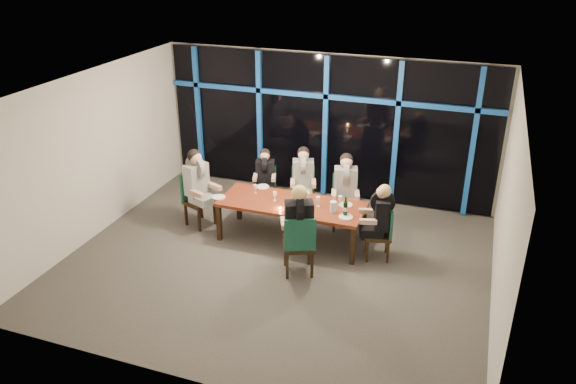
% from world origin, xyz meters
% --- Properties ---
extents(room, '(7.04, 7.00, 3.02)m').
position_xyz_m(room, '(0.00, 0.00, 2.02)').
color(room, '#54504A').
rests_on(room, ground).
extents(window_wall, '(6.86, 0.43, 2.94)m').
position_xyz_m(window_wall, '(0.01, 2.93, 1.55)').
color(window_wall, black).
rests_on(window_wall, ground).
extents(dining_table, '(2.60, 1.00, 0.75)m').
position_xyz_m(dining_table, '(0.00, 0.80, 0.68)').
color(dining_table, maroon).
rests_on(dining_table, ground).
extents(chair_far_left, '(0.51, 0.51, 0.88)m').
position_xyz_m(chair_far_left, '(-0.93, 1.87, 0.49)').
color(chair_far_left, black).
rests_on(chair_far_left, ground).
extents(chair_far_mid, '(0.57, 0.57, 0.97)m').
position_xyz_m(chair_far_mid, '(-0.14, 1.88, 0.54)').
color(chair_far_mid, black).
rests_on(chair_far_mid, ground).
extents(chair_far_right, '(0.58, 0.58, 1.02)m').
position_xyz_m(chair_far_right, '(0.76, 1.66, 0.57)').
color(chair_far_right, black).
rests_on(chair_far_right, ground).
extents(chair_end_left, '(0.63, 0.63, 1.04)m').
position_xyz_m(chair_end_left, '(-1.93, 0.81, 0.58)').
color(chair_end_left, black).
rests_on(chair_end_left, ground).
extents(chair_end_right, '(0.53, 0.53, 0.94)m').
position_xyz_m(chair_end_right, '(1.67, 0.73, 0.52)').
color(chair_end_right, black).
rests_on(chair_end_right, ground).
extents(chair_near_mid, '(0.67, 0.67, 1.09)m').
position_xyz_m(chair_near_mid, '(0.49, -0.26, 0.61)').
color(chair_near_mid, black).
rests_on(chair_near_mid, ground).
extents(diner_far_left, '(0.52, 0.60, 0.86)m').
position_xyz_m(diner_far_left, '(-0.91, 1.80, 0.85)').
color(diner_far_left, black).
rests_on(diner_far_left, ground).
extents(diner_far_mid, '(0.58, 0.66, 0.95)m').
position_xyz_m(diner_far_mid, '(-0.11, 1.80, 0.93)').
color(diner_far_mid, black).
rests_on(diner_far_mid, ground).
extents(diner_far_right, '(0.59, 0.69, 0.99)m').
position_xyz_m(diner_far_right, '(0.78, 1.57, 0.97)').
color(diner_far_right, black).
rests_on(diner_far_right, ground).
extents(diner_end_left, '(0.71, 0.64, 1.01)m').
position_xyz_m(diner_end_left, '(-1.85, 0.77, 0.99)').
color(diner_end_left, black).
rests_on(diner_end_left, ground).
extents(diner_end_right, '(0.63, 0.54, 0.92)m').
position_xyz_m(diner_end_right, '(1.59, 0.71, 0.90)').
color(diner_end_right, black).
rests_on(diner_end_right, ground).
extents(diner_near_mid, '(0.68, 0.75, 1.06)m').
position_xyz_m(diner_near_mid, '(0.46, -0.17, 1.03)').
color(diner_near_mid, black).
rests_on(diner_near_mid, ground).
extents(plate_far_left, '(0.24, 0.24, 0.01)m').
position_xyz_m(plate_far_left, '(-0.74, 1.26, 0.76)').
color(plate_far_left, white).
rests_on(plate_far_left, dining_table).
extents(plate_far_mid, '(0.24, 0.24, 0.01)m').
position_xyz_m(plate_far_mid, '(0.06, 1.26, 0.76)').
color(plate_far_mid, white).
rests_on(plate_far_mid, dining_table).
extents(plate_far_right, '(0.24, 0.24, 0.01)m').
position_xyz_m(plate_far_right, '(0.93, 1.03, 0.76)').
color(plate_far_right, white).
rests_on(plate_far_right, dining_table).
extents(plate_end_left, '(0.24, 0.24, 0.01)m').
position_xyz_m(plate_end_left, '(-1.28, 0.57, 0.76)').
color(plate_end_left, white).
rests_on(plate_end_left, dining_table).
extents(plate_end_right, '(0.24, 0.24, 0.01)m').
position_xyz_m(plate_end_right, '(1.05, 0.57, 0.76)').
color(plate_end_right, white).
rests_on(plate_end_right, dining_table).
extents(plate_near_mid, '(0.24, 0.24, 0.01)m').
position_xyz_m(plate_near_mid, '(0.22, 0.34, 0.76)').
color(plate_near_mid, white).
rests_on(plate_near_mid, dining_table).
extents(wine_bottle, '(0.08, 0.08, 0.35)m').
position_xyz_m(wine_bottle, '(1.02, 0.64, 0.88)').
color(wine_bottle, black).
rests_on(wine_bottle, dining_table).
extents(water_pitcher, '(0.13, 0.11, 0.21)m').
position_xyz_m(water_pitcher, '(0.79, 0.68, 0.85)').
color(water_pitcher, silver).
rests_on(water_pitcher, dining_table).
extents(tea_light, '(0.05, 0.05, 0.03)m').
position_xyz_m(tea_light, '(-0.11, 0.50, 0.76)').
color(tea_light, '#FF9E4C').
rests_on(tea_light, dining_table).
extents(wine_glass_a, '(0.07, 0.07, 0.17)m').
position_xyz_m(wine_glass_a, '(-0.32, 0.79, 0.88)').
color(wine_glass_a, silver).
rests_on(wine_glass_a, dining_table).
extents(wine_glass_b, '(0.07, 0.07, 0.18)m').
position_xyz_m(wine_glass_b, '(0.09, 0.91, 0.88)').
color(wine_glass_b, silver).
rests_on(wine_glass_b, dining_table).
extents(wine_glass_c, '(0.07, 0.07, 0.19)m').
position_xyz_m(wine_glass_c, '(0.48, 0.81, 0.89)').
color(wine_glass_c, silver).
rests_on(wine_glass_c, dining_table).
extents(wine_glass_d, '(0.06, 0.06, 0.16)m').
position_xyz_m(wine_glass_d, '(-0.77, 0.97, 0.87)').
color(wine_glass_d, silver).
rests_on(wine_glass_d, dining_table).
extents(wine_glass_e, '(0.07, 0.07, 0.18)m').
position_xyz_m(wine_glass_e, '(0.83, 0.99, 0.88)').
color(wine_glass_e, silver).
rests_on(wine_glass_e, dining_table).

